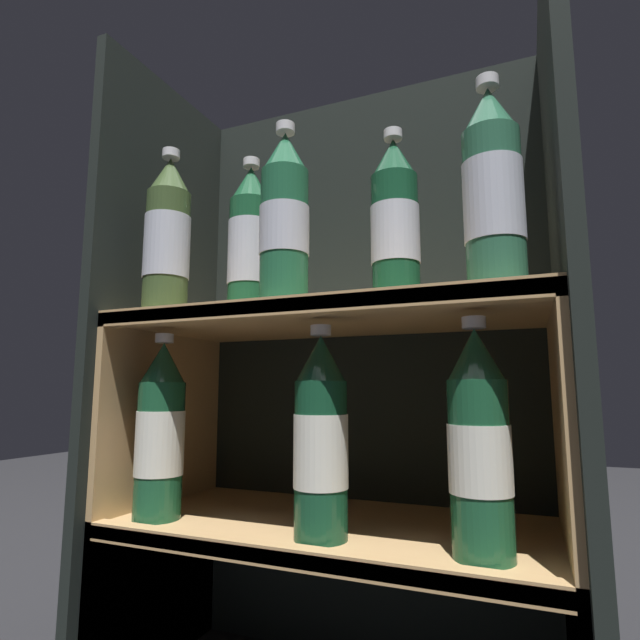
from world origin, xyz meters
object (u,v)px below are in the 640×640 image
Objects in this scene: bottle_upper_back_0 at (250,245)px; bottle_upper_back_1 at (395,226)px; bottle_upper_front_0 at (167,239)px; bottle_upper_front_2 at (493,192)px; bottle_lower_front_0 at (160,433)px; bottle_lower_front_2 at (479,445)px; bottle_upper_front_1 at (284,221)px; bottle_lower_front_1 at (321,440)px.

bottle_upper_back_0 and bottle_upper_back_1 have the same top height.
bottle_upper_back_1 is (0.36, 0.08, 0.00)m from bottle_upper_front_0.
bottle_upper_front_0 and bottle_upper_front_2 have the same top height.
bottle_lower_front_0 is (-0.50, 0.00, -0.31)m from bottle_upper_front_2.
bottle_upper_front_0 reaches higher than bottle_lower_front_2.
bottle_upper_front_1 is 1.00× the size of bottle_lower_front_1.
bottle_upper_front_2 is at bearing 0.00° from bottle_upper_front_0.
bottle_upper_front_0 is 0.31m from bottle_lower_front_0.
bottle_upper_front_0 is 0.41m from bottle_lower_front_1.
bottle_upper_front_1 is 0.29m from bottle_upper_front_2.
bottle_upper_front_1 is 1.00× the size of bottle_upper_back_1.
bottle_upper_front_0 is 0.57m from bottle_lower_front_2.
bottle_lower_front_1 is at bearing 0.00° from bottle_lower_front_0.
bottle_upper_back_1 is 0.48m from bottle_lower_front_0.
bottle_upper_front_0 and bottle_upper_back_0 have the same top height.
bottle_upper_front_1 is 0.17m from bottle_upper_back_1.
bottle_upper_front_2 is 0.59m from bottle_lower_front_0.
bottle_upper_back_0 reaches higher than bottle_lower_front_0.
bottle_lower_front_0 is at bearing 180.00° from bottle_lower_front_2.
bottle_lower_front_2 is (0.12, -0.08, -0.31)m from bottle_upper_back_1.
bottle_lower_front_2 is (0.37, -0.08, -0.31)m from bottle_upper_back_0.
bottle_lower_front_0 is at bearing 180.00° from bottle_lower_front_1.
bottle_lower_front_0 is at bearing 180.00° from bottle_upper_front_1.
bottle_upper_front_0 and bottle_upper_back_1 have the same top height.
bottle_upper_back_1 is at bearing 150.76° from bottle_upper_front_2.
bottle_upper_front_1 is 1.00× the size of bottle_upper_back_0.
bottle_upper_front_0 is at bearing -142.76° from bottle_upper_back_0.
bottle_lower_front_2 is (-0.03, 0.00, -0.31)m from bottle_upper_front_2.
bottle_upper_front_2 is at bearing 0.00° from bottle_lower_front_1.
bottle_upper_front_1 is at bearing -0.00° from bottle_lower_front_0.
bottle_upper_front_2 is at bearing -29.24° from bottle_upper_back_1.
bottle_lower_front_2 is at bearing 0.00° from bottle_lower_front_0.
bottle_upper_back_0 is (0.11, 0.08, -0.00)m from bottle_upper_front_0.
bottle_upper_back_1 is at bearing 29.24° from bottle_upper_front_1.
bottle_upper_front_1 reaches higher than bottle_lower_front_2.
bottle_upper_front_2 reaches higher than bottle_lower_front_2.
bottle_upper_front_0 is 0.37m from bottle_upper_back_1.
bottle_upper_front_1 is at bearing -180.00° from bottle_upper_front_2.
bottle_upper_front_1 is (0.21, -0.00, 0.00)m from bottle_upper_front_0.
bottle_upper_front_0 is 1.00× the size of bottle_lower_front_1.
bottle_lower_front_1 is at bearing 0.00° from bottle_upper_front_1.
bottle_upper_back_0 is 1.00× the size of bottle_lower_front_2.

